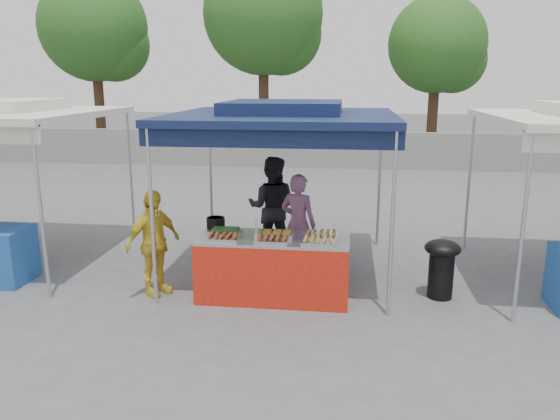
# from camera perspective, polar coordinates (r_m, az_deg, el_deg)

# --- Properties ---
(ground_plane) EXTENTS (80.00, 80.00, 0.00)m
(ground_plane) POSITION_cam_1_polar(r_m,az_deg,el_deg) (7.58, -0.58, -8.81)
(ground_plane) COLOR #545456
(back_wall) EXTENTS (40.00, 0.25, 1.20)m
(back_wall) POSITION_cam_1_polar(r_m,az_deg,el_deg) (18.11, 4.16, 6.31)
(back_wall) COLOR slate
(back_wall) RESTS_ON ground_plane
(main_canopy) EXTENTS (3.20, 3.20, 2.57)m
(main_canopy) POSITION_cam_1_polar(r_m,az_deg,el_deg) (7.99, 0.34, 9.87)
(main_canopy) COLOR #AFAFB6
(main_canopy) RESTS_ON ground_plane
(tree_0) EXTENTS (3.83, 3.83, 6.58)m
(tree_0) POSITION_cam_1_polar(r_m,az_deg,el_deg) (21.65, -18.44, 17.21)
(tree_0) COLOR #3C2517
(tree_0) RESTS_ON ground_plane
(tree_1) EXTENTS (4.13, 4.13, 7.10)m
(tree_1) POSITION_cam_1_polar(r_m,az_deg,el_deg) (19.99, -1.31, 19.26)
(tree_1) COLOR #3C2517
(tree_1) RESTS_ON ground_plane
(tree_2) EXTENTS (3.38, 3.30, 5.67)m
(tree_2) POSITION_cam_1_polar(r_m,az_deg,el_deg) (20.16, 16.46, 15.86)
(tree_2) COLOR #3C2517
(tree_2) RESTS_ON ground_plane
(vendor_table) EXTENTS (2.00, 0.80, 0.85)m
(vendor_table) POSITION_cam_1_polar(r_m,az_deg,el_deg) (7.34, -0.69, -6.03)
(vendor_table) COLOR #B51F10
(vendor_table) RESTS_ON ground_plane
(food_tray_fl) EXTENTS (0.42, 0.30, 0.07)m
(food_tray_fl) POSITION_cam_1_polar(r_m,az_deg,el_deg) (7.10, -5.98, -2.89)
(food_tray_fl) COLOR #BBBBC0
(food_tray_fl) RESTS_ON vendor_table
(food_tray_fm) EXTENTS (0.42, 0.30, 0.07)m
(food_tray_fm) POSITION_cam_1_polar(r_m,az_deg,el_deg) (6.97, -0.87, -3.13)
(food_tray_fm) COLOR #BBBBC0
(food_tray_fm) RESTS_ON vendor_table
(food_tray_fr) EXTENTS (0.42, 0.30, 0.07)m
(food_tray_fr) POSITION_cam_1_polar(r_m,az_deg,el_deg) (6.91, 4.01, -3.30)
(food_tray_fr) COLOR #BBBBC0
(food_tray_fr) RESTS_ON vendor_table
(food_tray_bl) EXTENTS (0.42, 0.30, 0.07)m
(food_tray_bl) POSITION_cam_1_polar(r_m,az_deg,el_deg) (7.38, -5.74, -2.24)
(food_tray_bl) COLOR #BBBBC0
(food_tray_bl) RESTS_ON vendor_table
(food_tray_bm) EXTENTS (0.42, 0.30, 0.07)m
(food_tray_bm) POSITION_cam_1_polar(r_m,az_deg,el_deg) (7.24, -0.31, -2.47)
(food_tray_bm) COLOR #BBBBC0
(food_tray_bm) RESTS_ON vendor_table
(food_tray_br) EXTENTS (0.42, 0.30, 0.07)m
(food_tray_br) POSITION_cam_1_polar(r_m,az_deg,el_deg) (7.20, 4.33, -2.61)
(food_tray_br) COLOR #BBBBC0
(food_tray_br) RESTS_ON vendor_table
(cooking_pot) EXTENTS (0.26, 0.26, 0.15)m
(cooking_pot) POSITION_cam_1_polar(r_m,az_deg,el_deg) (7.67, -6.73, -1.33)
(cooking_pot) COLOR black
(cooking_pot) RESTS_ON vendor_table
(skewer_cup) EXTENTS (0.08, 0.08, 0.10)m
(skewer_cup) POSITION_cam_1_polar(r_m,az_deg,el_deg) (7.01, -2.45, -2.91)
(skewer_cup) COLOR #AFAFB6
(skewer_cup) RESTS_ON vendor_table
(wok_burner) EXTENTS (0.48, 0.48, 0.81)m
(wok_burner) POSITION_cam_1_polar(r_m,az_deg,el_deg) (7.64, 16.54, -5.39)
(wok_burner) COLOR black
(wok_burner) RESTS_ON ground_plane
(crate_left) EXTENTS (0.51, 0.36, 0.31)m
(crate_left) POSITION_cam_1_polar(r_m,az_deg,el_deg) (8.12, -2.93, -6.11)
(crate_left) COLOR #123298
(crate_left) RESTS_ON ground_plane
(crate_right) EXTENTS (0.47, 0.33, 0.28)m
(crate_right) POSITION_cam_1_polar(r_m,az_deg,el_deg) (8.09, 2.47, -6.28)
(crate_right) COLOR #123298
(crate_right) RESTS_ON ground_plane
(crate_stacked) EXTENTS (0.43, 0.30, 0.26)m
(crate_stacked) POSITION_cam_1_polar(r_m,az_deg,el_deg) (8.00, 2.49, -4.47)
(crate_stacked) COLOR #123298
(crate_stacked) RESTS_ON crate_right
(vendor_woman) EXTENTS (0.65, 0.53, 1.53)m
(vendor_woman) POSITION_cam_1_polar(r_m,az_deg,el_deg) (8.17, 1.92, -1.47)
(vendor_woman) COLOR #805276
(vendor_woman) RESTS_ON ground_plane
(helper_man) EXTENTS (0.84, 0.67, 1.67)m
(helper_man) POSITION_cam_1_polar(r_m,az_deg,el_deg) (8.92, -0.83, 0.29)
(helper_man) COLOR black
(helper_man) RESTS_ON ground_plane
(customer_person) EXTENTS (0.76, 0.91, 1.46)m
(customer_person) POSITION_cam_1_polar(r_m,az_deg,el_deg) (7.56, -13.09, -3.37)
(customer_person) COLOR gold
(customer_person) RESTS_ON ground_plane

